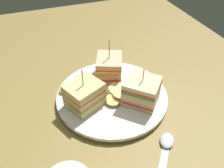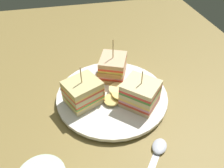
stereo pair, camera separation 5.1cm
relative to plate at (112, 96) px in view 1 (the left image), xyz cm
name	(u,v)px [view 1 (the left image)]	position (x,y,z in cm)	size (l,w,h in cm)	color
ground_plane	(112,101)	(0.00, 0.00, -1.79)	(118.91, 89.17, 1.80)	olive
plate	(112,96)	(0.00, 0.00, 0.00)	(25.46, 25.46, 1.48)	white
sandwich_wedge_0	(109,67)	(-6.48, 1.70, 3.31)	(8.87, 8.23, 10.39)	beige
sandwich_wedge_1	(85,95)	(1.08, -6.61, 3.38)	(8.59, 9.07, 9.55)	#D0BB84
sandwich_wedge_2	(141,91)	(4.30, 5.15, 3.46)	(9.46, 9.50, 8.89)	#DDB386
chip_pile	(117,94)	(1.56, 0.73, 1.57)	(7.65, 7.39, 1.89)	#E6CB66
salad_garnish	(77,88)	(-4.12, -7.25, 1.06)	(6.28, 7.10, 1.24)	#63A141
spoon	(166,148)	(16.45, 4.69, -0.49)	(12.29, 10.35, 1.00)	silver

